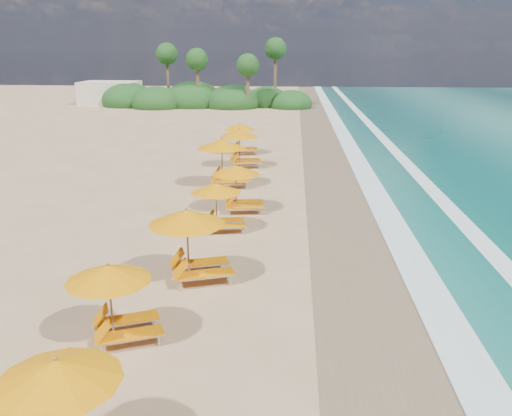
{
  "coord_description": "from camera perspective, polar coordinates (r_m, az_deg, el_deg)",
  "views": [
    {
      "loc": [
        1.36,
        -19.07,
        7.05
      ],
      "look_at": [
        0.0,
        0.0,
        1.2
      ],
      "focal_mm": 37.15,
      "sensor_mm": 36.0,
      "label": 1
    }
  ],
  "objects": [
    {
      "name": "station_6",
      "position": [
        27.61,
        -3.27,
        5.27
      ],
      "size": [
        2.98,
        2.82,
        2.58
      ],
      "rotation": [
        0.0,
        0.0,
        0.12
      ],
      "color": "olive",
      "rests_on": "ground"
    },
    {
      "name": "beach_building",
      "position": [
        71.24,
        -15.42,
        11.87
      ],
      "size": [
        7.0,
        5.0,
        2.8
      ],
      "primitive_type": "cube",
      "color": "beige",
      "rests_on": "ground"
    },
    {
      "name": "station_8",
      "position": [
        36.17,
        -1.51,
        7.72
      ],
      "size": [
        2.6,
        2.49,
        2.16
      ],
      "rotation": [
        0.0,
        0.0,
        0.19
      ],
      "color": "olive",
      "rests_on": "ground"
    },
    {
      "name": "station_7",
      "position": [
        32.14,
        -1.49,
        6.75
      ],
      "size": [
        2.88,
        2.76,
        2.37
      ],
      "rotation": [
        0.0,
        0.0,
        0.21
      ],
      "color": "olive",
      "rests_on": "ground"
    },
    {
      "name": "station_4",
      "position": [
        20.88,
        -3.86,
        0.5
      ],
      "size": [
        2.43,
        2.32,
        2.01
      ],
      "rotation": [
        0.0,
        0.0,
        0.19
      ],
      "color": "olive",
      "rests_on": "ground"
    },
    {
      "name": "ground",
      "position": [
        20.37,
        -0.0,
        -3.23
      ],
      "size": [
        160.0,
        160.0,
        0.0
      ],
      "primitive_type": "plane",
      "color": "tan",
      "rests_on": "ground"
    },
    {
      "name": "surf_foam",
      "position": [
        21.01,
        18.58,
        -3.44
      ],
      "size": [
        4.0,
        160.0,
        0.01
      ],
      "color": "white",
      "rests_on": "ground"
    },
    {
      "name": "treeline",
      "position": [
        65.84,
        -5.95,
        11.65
      ],
      "size": [
        25.8,
        8.8,
        9.74
      ],
      "color": "#163D14",
      "rests_on": "ground"
    },
    {
      "name": "station_3",
      "position": [
        16.44,
        -6.73,
        -3.41
      ],
      "size": [
        3.06,
        2.99,
        2.4
      ],
      "rotation": [
        0.0,
        0.0,
        0.33
      ],
      "color": "olive",
      "rests_on": "ground"
    },
    {
      "name": "station_2",
      "position": [
        13.55,
        -14.71,
        -9.25
      ],
      "size": [
        2.74,
        2.7,
        2.11
      ],
      "rotation": [
        0.0,
        0.0,
        0.39
      ],
      "color": "olive",
      "rests_on": "ground"
    },
    {
      "name": "station_1",
      "position": [
        9.99,
        -19.45,
        -19.72
      ],
      "size": [
        2.77,
        2.7,
        2.2
      ],
      "rotation": [
        0.0,
        0.0,
        -0.3
      ],
      "color": "olive",
      "rests_on": "ground"
    },
    {
      "name": "station_5",
      "position": [
        23.3,
        -1.76,
        2.5
      ],
      "size": [
        2.49,
        2.35,
        2.17
      ],
      "rotation": [
        0.0,
        0.0,
        0.11
      ],
      "color": "olive",
      "rests_on": "ground"
    },
    {
      "name": "wet_sand",
      "position": [
        20.5,
        11.24,
        -3.43
      ],
      "size": [
        4.0,
        160.0,
        0.01
      ],
      "primitive_type": "cube",
      "color": "#856C4F",
      "rests_on": "ground"
    }
  ]
}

